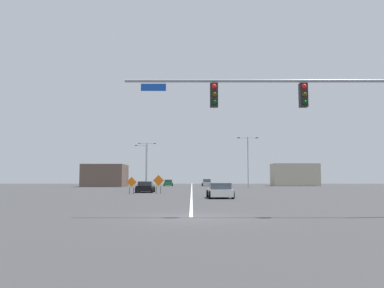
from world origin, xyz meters
TOP-DOWN VIEW (x-y plane):
  - ground at (0.00, 0.00)m, footprint 211.07×211.07m
  - road_centre_stripe at (0.00, 58.63)m, footprint 0.16×117.26m
  - traffic_signal_assembly at (4.80, -0.01)m, footprint 11.82×0.44m
  - street_lamp_far_right at (-9.65, 63.75)m, footprint 2.40×0.24m
  - street_lamp_near_left at (9.99, 52.38)m, footprint 3.73×0.24m
  - street_lamp_mid_left at (-9.49, 65.52)m, footprint 3.74×0.24m
  - construction_sign_right_lane at (-6.32, 24.45)m, footprint 1.08×0.11m
  - construction_sign_left_shoulder at (-3.65, 26.30)m, footprint 1.23×0.21m
  - car_silver_distant at (3.24, 68.61)m, footprint 2.07×4.04m
  - car_black_near at (-5.44, 29.35)m, footprint 2.05×4.00m
  - car_green_far at (-5.14, 68.91)m, footprint 2.15×3.95m
  - car_white_passing at (2.38, 16.11)m, footprint 2.16×3.90m
  - roadside_building_east at (22.64, 69.10)m, footprint 9.90×5.01m
  - roadside_building_west at (-17.50, 62.11)m, footprint 8.13×7.97m

SIDE VIEW (x-z plane):
  - ground at x=0.00m, z-range 0.00..0.00m
  - road_centre_stripe at x=0.00m, z-range 0.00..0.01m
  - car_white_passing at x=2.38m, z-range -0.03..1.23m
  - car_black_near at x=-5.44m, z-range -0.02..1.27m
  - car_green_far at x=-5.14m, z-range -0.03..1.34m
  - car_silver_distant at x=3.24m, z-range -0.06..1.44m
  - construction_sign_right_lane at x=-6.32m, z-range 0.24..2.06m
  - construction_sign_left_shoulder at x=-3.65m, z-range 0.28..2.32m
  - roadside_building_west at x=-17.50m, z-range 0.00..4.45m
  - roadside_building_east at x=22.64m, z-range 0.00..4.88m
  - street_lamp_far_right at x=-9.65m, z-range 0.47..9.07m
  - traffic_signal_assembly at x=4.80m, z-range 1.59..7.99m
  - street_lamp_near_left at x=9.99m, z-range 0.78..9.79m
  - street_lamp_mid_left at x=-9.49m, z-range 0.79..9.97m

